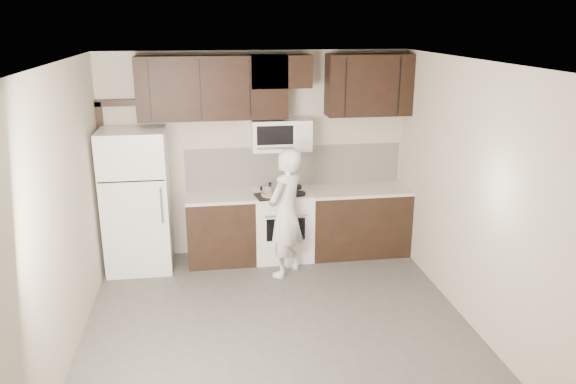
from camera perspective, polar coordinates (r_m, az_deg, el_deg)
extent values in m
plane|color=#4D4B48|center=(5.91, -0.78, -14.19)|extent=(4.50, 4.50, 0.00)
plane|color=#B9B29D|center=(7.48, -3.21, 3.82)|extent=(4.00, 0.00, 4.00)
plane|color=white|center=(5.06, -0.91, 12.92)|extent=(4.50, 4.50, 0.00)
cube|color=black|center=(7.43, -6.82, -3.78)|extent=(0.87, 0.62, 0.87)
cube|color=black|center=(7.69, 7.13, -3.03)|extent=(1.32, 0.62, 0.87)
cube|color=silver|center=(7.28, -6.95, -0.43)|extent=(0.87, 0.64, 0.04)
cube|color=silver|center=(7.55, 7.26, 0.21)|extent=(1.32, 0.64, 0.04)
cube|color=white|center=(7.48, -0.57, -3.40)|extent=(0.76, 0.62, 0.89)
cube|color=white|center=(7.34, -0.58, -0.07)|extent=(0.76, 0.62, 0.02)
cube|color=black|center=(7.18, -0.22, -3.83)|extent=(0.50, 0.01, 0.30)
cylinder|color=silver|center=(7.08, -0.19, -2.42)|extent=(0.55, 0.02, 0.02)
cylinder|color=black|center=(7.17, -1.83, -0.29)|extent=(0.20, 0.20, 0.03)
cylinder|color=black|center=(7.21, 1.00, -0.16)|extent=(0.20, 0.20, 0.03)
cylinder|color=black|center=(7.45, -2.11, 0.39)|extent=(0.20, 0.20, 0.03)
cylinder|color=black|center=(7.50, 0.62, 0.51)|extent=(0.20, 0.20, 0.03)
cube|color=silver|center=(7.57, 0.60, 2.68)|extent=(2.90, 0.02, 0.54)
cube|color=black|center=(7.12, -7.67, 10.45)|extent=(1.85, 0.35, 0.78)
cube|color=black|center=(7.43, 8.21, 10.71)|extent=(1.10, 0.35, 0.78)
cube|color=black|center=(7.17, -0.77, 12.17)|extent=(0.76, 0.35, 0.40)
cube|color=white|center=(7.27, -0.73, 5.87)|extent=(0.76, 0.38, 0.40)
cube|color=black|center=(7.06, -1.32, 5.77)|extent=(0.46, 0.01, 0.24)
cube|color=silver|center=(7.11, 1.57, 5.86)|extent=(0.18, 0.01, 0.24)
cylinder|color=silver|center=(7.07, -1.28, 4.46)|extent=(0.46, 0.02, 0.02)
cube|color=white|center=(7.28, -15.10, -0.83)|extent=(0.80, 0.72, 1.80)
cube|color=black|center=(6.83, -15.64, 1.03)|extent=(0.77, 0.01, 0.02)
cylinder|color=silver|center=(6.86, -12.73, -1.31)|extent=(0.03, 0.03, 0.45)
cube|color=black|center=(7.60, -18.02, 0.85)|extent=(0.08, 0.08, 2.10)
cube|color=black|center=(7.35, -17.13, 8.65)|extent=(0.50, 0.08, 0.08)
cylinder|color=silver|center=(7.15, -1.84, 0.16)|extent=(0.20, 0.20, 0.15)
sphere|color=black|center=(7.12, -1.85, 0.85)|extent=(0.04, 0.04, 0.04)
cylinder|color=black|center=(7.15, -0.65, 0.36)|extent=(0.18, 0.03, 0.02)
cube|color=black|center=(7.14, -1.64, -0.40)|extent=(0.45, 0.37, 0.02)
cylinder|color=beige|center=(7.13, -1.64, -0.24)|extent=(0.32, 0.32, 0.02)
imported|color=white|center=(6.85, -0.23, -2.16)|extent=(0.68, 0.70, 1.62)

